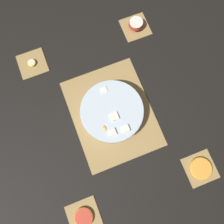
# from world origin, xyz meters

# --- Properties ---
(ground_plane) EXTENTS (6.00, 6.00, 0.00)m
(ground_plane) POSITION_xyz_m (0.00, 0.00, 0.00)
(ground_plane) COLOR black
(bamboo_mat_center) EXTENTS (0.43, 0.34, 0.01)m
(bamboo_mat_center) POSITION_xyz_m (0.00, 0.00, 0.00)
(bamboo_mat_center) COLOR #A8844C
(bamboo_mat_center) RESTS_ON ground_plane
(coaster_mat_near_left) EXTENTS (0.13, 0.13, 0.01)m
(coaster_mat_near_left) POSITION_xyz_m (-0.35, -0.26, 0.00)
(coaster_mat_near_left) COLOR #A8844C
(coaster_mat_near_left) RESTS_ON ground_plane
(coaster_mat_near_right) EXTENTS (0.13, 0.13, 0.01)m
(coaster_mat_near_right) POSITION_xyz_m (0.35, -0.26, 0.00)
(coaster_mat_near_right) COLOR #A8844C
(coaster_mat_near_right) RESTS_ON ground_plane
(coaster_mat_far_left) EXTENTS (0.13, 0.13, 0.01)m
(coaster_mat_far_left) POSITION_xyz_m (-0.35, 0.26, 0.00)
(coaster_mat_far_left) COLOR #A8844C
(coaster_mat_far_left) RESTS_ON ground_plane
(coaster_mat_far_right) EXTENTS (0.13, 0.13, 0.01)m
(coaster_mat_far_right) POSITION_xyz_m (0.35, 0.26, 0.00)
(coaster_mat_far_right) COLOR #A8844C
(coaster_mat_far_right) RESTS_ON ground_plane
(fruit_salad_bowl) EXTENTS (0.27, 0.27, 0.07)m
(fruit_salad_bowl) POSITION_xyz_m (0.00, 0.00, 0.04)
(fruit_salad_bowl) COLOR silver
(fruit_salad_bowl) RESTS_ON bamboo_mat_center
(apple_half) EXTENTS (0.07, 0.07, 0.04)m
(apple_half) POSITION_xyz_m (-0.35, 0.26, 0.03)
(apple_half) COLOR #B72D23
(apple_half) RESTS_ON coaster_mat_far_left
(orange_slice_whole) EXTENTS (0.09, 0.09, 0.01)m
(orange_slice_whole) POSITION_xyz_m (0.35, 0.26, 0.01)
(orange_slice_whole) COLOR #F9A338
(orange_slice_whole) RESTS_ON coaster_mat_far_right
(banana_coin_single) EXTENTS (0.04, 0.04, 0.01)m
(banana_coin_single) POSITION_xyz_m (-0.35, -0.26, 0.01)
(banana_coin_single) COLOR beige
(banana_coin_single) RESTS_ON coaster_mat_near_left
(grapefruit_slice) EXTENTS (0.08, 0.08, 0.01)m
(grapefruit_slice) POSITION_xyz_m (0.35, -0.26, 0.01)
(grapefruit_slice) COLOR red
(grapefruit_slice) RESTS_ON coaster_mat_near_right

